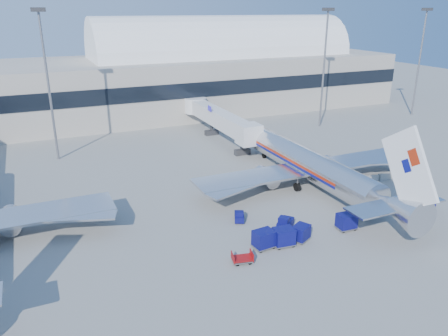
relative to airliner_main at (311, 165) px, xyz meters
name	(u,v)px	position (x,y,z in m)	size (l,w,h in m)	color
ground	(260,212)	(-10.00, -4.51, -2.93)	(260.00, 260.00, 0.00)	gray
terminal	(76,84)	(-23.60, 51.46, 4.60)	(170.00, 28.15, 21.00)	#B2AA9E
airliner_main	(311,165)	(0.00, 0.00, 0.00)	(32.00, 37.26, 12.07)	silver
jetbridge_near	(216,117)	(-2.40, 26.30, 1.00)	(4.40, 27.50, 6.25)	silver
mast_west	(46,64)	(-30.00, 25.49, 11.87)	(2.00, 1.20, 22.60)	slate
mast_east	(325,51)	(20.00, 25.49, 11.87)	(2.00, 1.20, 22.60)	slate
mast_far_east	(422,47)	(45.00, 25.49, 11.87)	(2.00, 1.20, 22.60)	slate
barrier_near	(369,179)	(8.00, -2.51, -2.48)	(3.00, 0.55, 0.90)	#9E9E96
barrier_mid	(387,176)	(11.30, -2.51, -2.48)	(3.00, 0.55, 0.90)	#9E9E96
barrier_far	(405,172)	(14.60, -2.51, -2.48)	(3.00, 0.55, 0.90)	#9E9E96
tug_lead	(285,223)	(-9.61, -9.37, -2.20)	(2.68, 2.51, 1.60)	#0B0C53
tug_right	(373,206)	(2.11, -9.91, -2.24)	(2.41, 2.50, 1.51)	#0B0C53
tug_left	(239,216)	(-13.29, -5.66, -2.31)	(1.79, 2.30, 1.35)	#0B0C53
cart_train_a	(301,233)	(-9.41, -12.13, -2.03)	(2.36, 2.17, 1.67)	#0B0C53
cart_train_b	(284,237)	(-11.56, -12.28, -1.93)	(2.27, 1.83, 1.86)	#0B0C53
cart_train_c	(264,239)	(-13.60, -11.88, -1.93)	(2.26, 1.81, 1.86)	#0B0C53
cart_solo_near	(346,221)	(-3.59, -12.08, -1.97)	(2.10, 1.65, 1.79)	#0B0C53
cart_solo_far	(427,205)	(7.79, -12.44, -2.11)	(2.17, 2.06, 1.52)	#0B0C53
cart_open_red	(242,259)	(-16.73, -13.42, -2.56)	(2.16, 1.72, 0.52)	slate
ramp_worker	(425,218)	(4.84, -14.86, -2.07)	(0.62, 0.41, 1.71)	#92DB17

